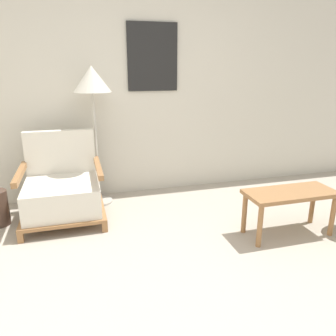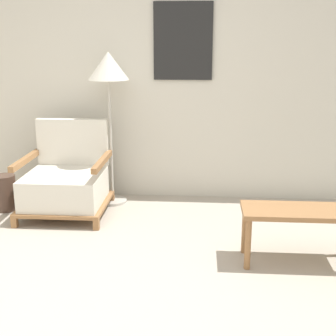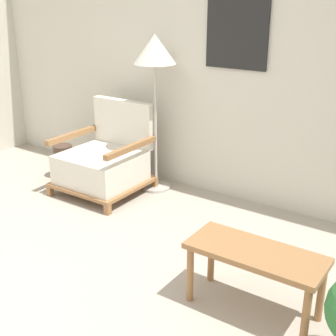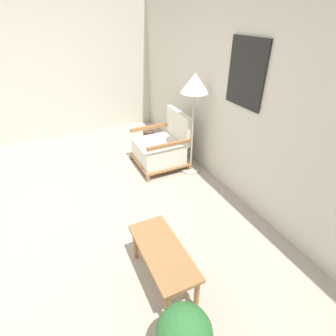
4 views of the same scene
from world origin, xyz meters
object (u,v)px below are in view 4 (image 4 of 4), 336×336
at_px(armchair, 161,148).
at_px(vase, 149,140).
at_px(coffee_table, 163,255).
at_px(floor_lamp, 195,89).

xyz_separation_m(armchair, vase, (-0.60, 0.03, -0.13)).
bearing_deg(armchair, vase, 176.87).
relative_size(armchair, vase, 2.45).
bearing_deg(vase, armchair, -3.13).
bearing_deg(vase, coffee_table, -19.49).
height_order(floor_lamp, vase, floor_lamp).
xyz_separation_m(floor_lamp, coffee_table, (1.57, -1.19, -0.91)).
bearing_deg(armchair, coffee_table, -24.06).
height_order(armchair, floor_lamp, floor_lamp).
distance_m(armchair, coffee_table, 2.12).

